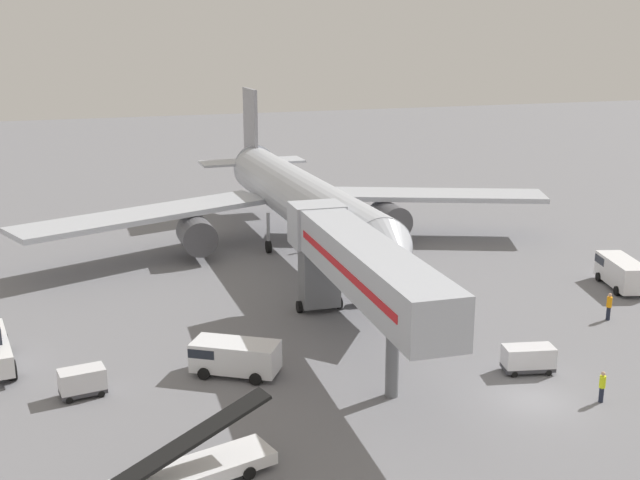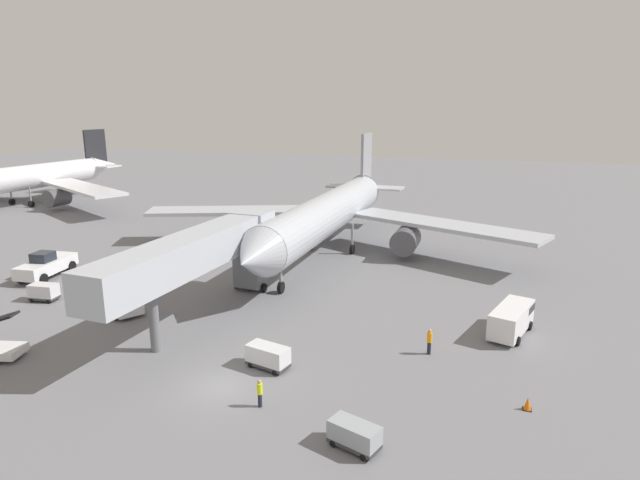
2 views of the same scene
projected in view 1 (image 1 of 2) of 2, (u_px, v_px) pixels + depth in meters
The scene contains 10 objects.
ground_plane at pixel (535, 400), 40.57m from camera, with size 300.00×300.00×0.00m, color slate.
airplane_at_gate at pixel (298, 199), 66.81m from camera, with size 47.60×43.25×12.89m.
jet_bridge at pixel (355, 262), 45.35m from camera, with size 4.26×21.57×7.35m.
belt_loader_truck at pixel (193, 468), 32.80m from camera, with size 7.42×3.74×3.35m.
service_van_outer_left at pixel (233, 356), 43.42m from camera, with size 5.15×4.32×1.90m.
service_van_near_right at pixel (621, 271), 58.26m from camera, with size 3.42×5.77×2.17m.
baggage_cart_far_center at pixel (82, 381), 40.85m from camera, with size 2.48×1.60×1.51m.
baggage_cart_near_left at pixel (528, 358), 43.73m from camera, with size 3.02×1.90×1.53m.
ground_crew_worker_foreground at pixel (609, 306), 51.66m from camera, with size 0.49×0.49×1.86m.
ground_crew_worker_midground at pixel (602, 386), 40.14m from camera, with size 0.35×0.35×1.69m.
Camera 1 is at (-22.58, -31.45, 18.44)m, focal length 44.00 mm.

